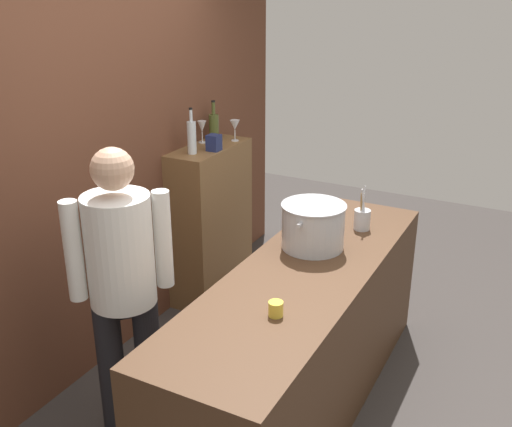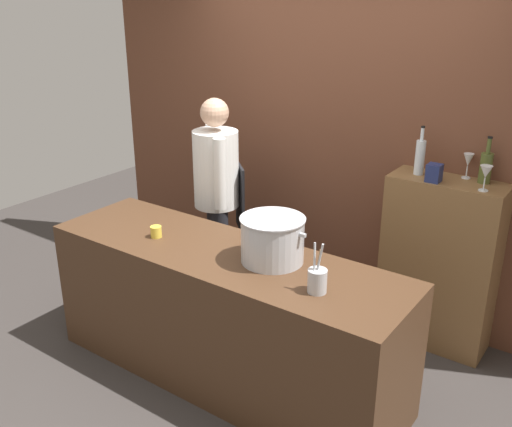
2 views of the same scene
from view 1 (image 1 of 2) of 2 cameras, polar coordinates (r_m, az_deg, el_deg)
name	(u,v)px [view 1 (image 1 of 2)]	position (r m, az deg, el deg)	size (l,w,h in m)	color
ground_plane	(299,403)	(3.80, 4.11, -17.62)	(8.00, 8.00, 0.00)	#383330
brick_back_panel	(97,135)	(3.83, -14.96, 7.27)	(4.40, 0.10, 3.00)	brown
prep_counter	(301,340)	(3.53, 4.31, -11.95)	(2.38, 0.70, 0.90)	#472D1C
bar_cabinet	(211,222)	(4.70, -4.30, -0.84)	(0.76, 0.32, 1.22)	brown
chef	(122,279)	(3.14, -12.63, -6.15)	(0.44, 0.44, 1.66)	black
stockpot_large	(313,226)	(3.53, 5.47, -1.20)	(0.44, 0.38, 0.27)	#B7BABF
utensil_crock	(362,219)	(3.86, 10.08, -0.50)	(0.10, 0.10, 0.28)	#B7BABF
butter_jar	(276,309)	(2.87, 1.90, -9.07)	(0.07, 0.07, 0.07)	yellow
wine_bottle_clear	(192,137)	(4.30, -6.15, 7.30)	(0.06, 0.06, 0.33)	silver
wine_bottle_olive	(214,126)	(4.67, -4.04, 8.33)	(0.08, 0.08, 0.31)	#475123
wine_glass_short	(202,128)	(4.59, -5.18, 8.17)	(0.07, 0.07, 0.17)	silver
wine_glass_tall	(235,126)	(4.63, -2.03, 8.35)	(0.08, 0.08, 0.16)	silver
spice_tin_navy	(214,143)	(4.38, -4.03, 6.75)	(0.09, 0.09, 0.12)	navy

